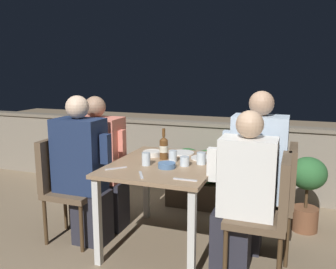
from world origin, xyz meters
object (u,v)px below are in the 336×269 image
Objects in this scene: person_coral_top at (100,163)px; chair_right_near at (270,206)px; chair_left_near at (64,179)px; chair_left_far at (82,169)px; chair_right_far at (279,190)px; beer_bottle at (164,147)px; potted_plant at (307,186)px; person_blue_shirt at (254,173)px; person_white_polo at (242,194)px; person_navy_jumper at (83,170)px.

chair_right_near is at bearing -12.43° from person_coral_top.
chair_left_far is at bearing 94.62° from chair_left_near.
chair_right_far is at bearing 83.68° from chair_right_near.
beer_bottle reaches higher than potted_plant.
person_coral_top is at bearing 176.83° from beer_bottle.
chair_left_far is at bearing -179.51° from person_blue_shirt.
person_coral_top is at bearing -179.44° from person_blue_shirt.
chair_right_far is at bearing 10.54° from chair_left_near.
person_blue_shirt is 1.89× the size of potted_plant.
person_coral_top is at bearing 61.21° from chair_left_near.
potted_plant is (1.97, 0.85, -0.11)m from chair_left_near.
person_white_polo is 4.56× the size of beer_bottle.
chair_right_near and chair_right_far have the same top height.
potted_plant is at bearing 26.45° from beer_bottle.
chair_left_far is 1.00× the size of chair_right_near.
chair_left_near is 1.59m from person_blue_shirt.
person_white_polo reaches higher than chair_left_far.
beer_bottle is (-0.70, 0.30, 0.21)m from person_white_polo.
person_white_polo is (-0.20, -0.00, 0.07)m from chair_right_near.
chair_left_near is 0.31m from chair_left_far.
chair_left_near is 0.71× the size of person_navy_jumper.
person_navy_jumper reaches higher than person_white_polo.
person_coral_top is at bearing 167.57° from chair_right_near.
person_white_polo is at bearing -23.37° from beer_bottle.
chair_left_near is at bearing -168.17° from person_blue_shirt.
person_navy_jumper is at bearing -166.53° from person_blue_shirt.
potted_plant is (1.80, 0.54, -0.18)m from person_coral_top.
chair_right_near is (1.51, -0.03, -0.10)m from person_navy_jumper.
chair_left_far is 3.39× the size of beer_bottle.
person_white_polo is at bearing -96.92° from person_blue_shirt.
chair_left_near is 0.74× the size of person_white_polo.
beer_bottle is (-0.90, 0.30, 0.28)m from chair_right_near.
person_blue_shirt is at bearing 3.74° from beer_bottle.
chair_left_far is at bearing -179.57° from chair_right_far.
chair_left_far is 1.00× the size of chair_right_far.
chair_right_far is (0.04, 0.35, 0.00)m from chair_right_near.
person_coral_top is 1.57m from chair_right_near.
person_white_polo is 1.73× the size of potted_plant.
person_blue_shirt reaches higher than chair_right_near.
person_coral_top is (0.20, 0.00, 0.08)m from chair_left_far.
person_blue_shirt is (1.55, 0.32, 0.12)m from chair_left_near.
person_white_polo is (1.31, -0.03, -0.03)m from person_navy_jumper.
person_blue_shirt reaches higher than person_white_polo.
chair_right_near is 0.40m from person_blue_shirt.
person_navy_jumper is 1.82× the size of potted_plant.
potted_plant is (0.26, 0.88, -0.11)m from chair_right_near.
person_white_polo is (1.51, -0.03, 0.07)m from chair_left_near.
person_navy_jumper is 1.40m from person_blue_shirt.
person_coral_top reaches higher than person_white_polo.
chair_left_far reaches higher than potted_plant.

